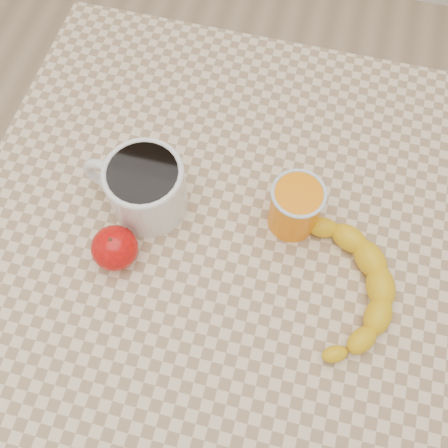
% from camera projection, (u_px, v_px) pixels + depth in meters
% --- Properties ---
extents(ground, '(3.00, 3.00, 0.00)m').
position_uv_depth(ground, '(224.00, 335.00, 1.44)').
color(ground, tan).
rests_on(ground, ground).
extents(table, '(0.80, 0.80, 0.75)m').
position_uv_depth(table, '(224.00, 250.00, 0.84)').
color(table, beige).
rests_on(table, ground).
extents(coffee_mug, '(0.17, 0.13, 0.10)m').
position_uv_depth(coffee_mug, '(144.00, 186.00, 0.73)').
color(coffee_mug, white).
rests_on(coffee_mug, table).
extents(orange_juice_glass, '(0.08, 0.08, 0.09)m').
position_uv_depth(orange_juice_glass, '(295.00, 207.00, 0.73)').
color(orange_juice_glass, orange).
rests_on(orange_juice_glass, table).
extents(apple, '(0.08, 0.08, 0.06)m').
position_uv_depth(apple, '(115.00, 248.00, 0.72)').
color(apple, '#9D0509').
rests_on(apple, table).
extents(banana, '(0.32, 0.36, 0.04)m').
position_uv_depth(banana, '(341.00, 284.00, 0.70)').
color(banana, gold).
rests_on(banana, table).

